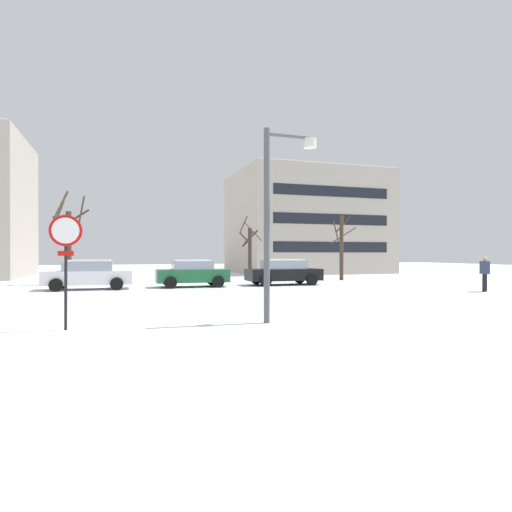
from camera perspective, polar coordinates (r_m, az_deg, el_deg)
name	(u,v)px	position (r m, az deg, el deg)	size (l,w,h in m)	color
ground_plane	(115,315)	(13.53, -18.34, -7.50)	(120.00, 120.00, 0.00)	white
road_surface	(116,301)	(17.46, -18.22, -5.72)	(80.00, 9.92, 0.00)	silver
stop_sign	(66,249)	(11.28, -24.03, 0.85)	(0.76, 0.16, 2.77)	black
street_lamp	(276,204)	(11.48, 2.74, 6.96)	(1.51, 0.36, 5.15)	#4C4F54
parked_car_white	(89,274)	(23.43, -21.43, -2.31)	(4.30, 2.11, 1.50)	white
parked_car_green	(192,273)	(23.74, -8.47, -2.28)	(3.92, 2.03, 1.48)	#1E6038
parked_car_black	(284,272)	(25.05, 3.69, -2.13)	(4.32, 2.13, 1.49)	black
pedestrian_crossing	(485,271)	(23.31, 28.19, -1.81)	(0.38, 0.45, 1.69)	black
tree_far_left	(69,241)	(27.43, -23.71, 1.81)	(2.03, 2.04, 5.60)	#423326
tree_far_right	(341,246)	(30.04, 11.32, 1.31)	(1.78, 1.71, 4.45)	#423326
tree_far_mid	(249,250)	(28.37, -0.88, 0.75)	(1.41, 1.38, 4.38)	#423326
building_far_right	(305,223)	(42.24, 6.51, 4.37)	(13.46, 11.45, 9.61)	#B2A899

